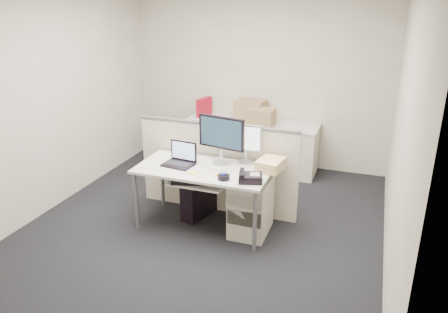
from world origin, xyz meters
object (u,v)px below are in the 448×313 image
at_px(desk_phone, 250,178).
at_px(laptop, 178,155).
at_px(desk, 204,173).
at_px(monitor_main, 221,141).

bearing_deg(desk_phone, laptop, 154.06).
bearing_deg(desk, monitor_main, 50.19).
relative_size(monitor_main, laptop, 1.67).
bearing_deg(laptop, desk_phone, -3.52).
distance_m(laptop, desk_phone, 0.92).
distance_m(desk, monitor_main, 0.42).
bearing_deg(laptop, monitor_main, 30.53).
bearing_deg(monitor_main, desk_phone, -27.77).
bearing_deg(monitor_main, desk, -118.91).
distance_m(monitor_main, laptop, 0.52).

